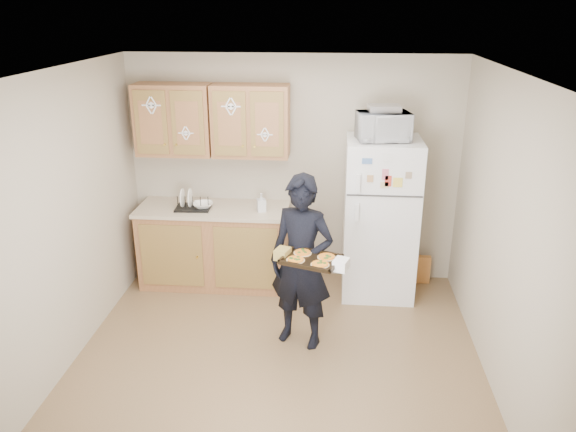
{
  "coord_description": "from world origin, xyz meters",
  "views": [
    {
      "loc": [
        0.46,
        -4.16,
        2.96
      ],
      "look_at": [
        0.06,
        0.45,
        1.22
      ],
      "focal_mm": 35.0,
      "sensor_mm": 36.0,
      "label": 1
    }
  ],
  "objects_px": {
    "microwave": "(383,126)",
    "baking_tray": "(311,260)",
    "person": "(302,263)",
    "dish_rack": "(193,202)",
    "refrigerator": "(380,218)"
  },
  "relations": [
    {
      "from": "dish_rack",
      "to": "microwave",
      "type": "bearing_deg",
      "value": -1.38
    },
    {
      "from": "refrigerator",
      "to": "dish_rack",
      "type": "relative_size",
      "value": 4.63
    },
    {
      "from": "baking_tray",
      "to": "microwave",
      "type": "height_order",
      "value": "microwave"
    },
    {
      "from": "refrigerator",
      "to": "person",
      "type": "distance_m",
      "value": 1.31
    },
    {
      "from": "microwave",
      "to": "refrigerator",
      "type": "bearing_deg",
      "value": 49.14
    },
    {
      "from": "dish_rack",
      "to": "person",
      "type": "bearing_deg",
      "value": -40.5
    },
    {
      "from": "microwave",
      "to": "baking_tray",
      "type": "bearing_deg",
      "value": -126.87
    },
    {
      "from": "refrigerator",
      "to": "baking_tray",
      "type": "height_order",
      "value": "refrigerator"
    },
    {
      "from": "person",
      "to": "dish_rack",
      "type": "relative_size",
      "value": 4.4
    },
    {
      "from": "refrigerator",
      "to": "person",
      "type": "relative_size",
      "value": 1.05
    },
    {
      "from": "person",
      "to": "baking_tray",
      "type": "xyz_separation_m",
      "value": [
        0.1,
        -0.28,
        0.16
      ]
    },
    {
      "from": "person",
      "to": "microwave",
      "type": "relative_size",
      "value": 3.19
    },
    {
      "from": "person",
      "to": "dish_rack",
      "type": "xyz_separation_m",
      "value": [
        -1.24,
        1.06,
        0.17
      ]
    },
    {
      "from": "person",
      "to": "microwave",
      "type": "xyz_separation_m",
      "value": [
        0.73,
        1.01,
        1.03
      ]
    },
    {
      "from": "person",
      "to": "baking_tray",
      "type": "height_order",
      "value": "person"
    }
  ]
}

